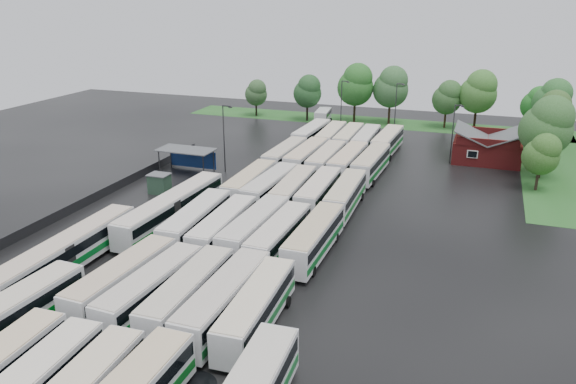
% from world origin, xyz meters
% --- Properties ---
extents(ground, '(160.00, 160.00, 0.00)m').
position_xyz_m(ground, '(0.00, 0.00, 0.00)').
color(ground, black).
rests_on(ground, ground).
extents(brick_building, '(10.07, 8.60, 5.39)m').
position_xyz_m(brick_building, '(24.00, 42.77, 1.87)').
color(brick_building, maroon).
rests_on(brick_building, ground).
extents(wash_shed, '(8.20, 4.20, 3.58)m').
position_xyz_m(wash_shed, '(-17.20, 22.02, 2.99)').
color(wash_shed, '#2D2D30').
rests_on(wash_shed, ground).
extents(utility_hut, '(2.70, 2.20, 2.62)m').
position_xyz_m(utility_hut, '(-16.20, 12.60, 1.32)').
color(utility_hut, '#233F2C').
rests_on(utility_hut, ground).
extents(grass_strip_north, '(80.00, 10.00, 0.01)m').
position_xyz_m(grass_strip_north, '(2.00, 64.80, 0.01)').
color(grass_strip_north, '#245D21').
rests_on(grass_strip_north, ground).
extents(grass_strip_east, '(10.00, 50.00, 0.01)m').
position_xyz_m(grass_strip_east, '(34.00, 42.80, 0.01)').
color(grass_strip_east, '#245D21').
rests_on(grass_strip_east, ground).
extents(west_fence, '(0.10, 50.00, 1.20)m').
position_xyz_m(west_fence, '(-22.20, 8.00, 0.60)').
color(west_fence, '#2D2D30').
rests_on(west_fence, ground).
extents(bus_r1c0, '(3.23, 12.69, 3.50)m').
position_xyz_m(bus_r1c0, '(-4.27, -12.26, 1.93)').
color(bus_r1c0, silver).
rests_on(bus_r1c0, ground).
extents(bus_r1c1, '(3.23, 12.48, 3.44)m').
position_xyz_m(bus_r1c1, '(-1.15, -12.70, 1.89)').
color(bus_r1c1, silver).
rests_on(bus_r1c1, ground).
extents(bus_r1c2, '(2.90, 12.51, 3.47)m').
position_xyz_m(bus_r1c2, '(2.10, -12.40, 1.91)').
color(bus_r1c2, silver).
rests_on(bus_r1c2, ground).
extents(bus_r1c3, '(2.77, 12.99, 3.61)m').
position_xyz_m(bus_r1c3, '(5.37, -12.41, 1.99)').
color(bus_r1c3, silver).
rests_on(bus_r1c3, ground).
extents(bus_r1c4, '(3.16, 12.43, 3.43)m').
position_xyz_m(bus_r1c4, '(8.20, -12.57, 1.89)').
color(bus_r1c4, silver).
rests_on(bus_r1c4, ground).
extents(bus_r2c0, '(3.38, 13.02, 3.59)m').
position_xyz_m(bus_r2c0, '(-4.56, 1.22, 1.97)').
color(bus_r2c0, silver).
rests_on(bus_r2c0, ground).
extents(bus_r2c1, '(3.01, 12.55, 3.47)m').
position_xyz_m(bus_r2c1, '(-1.18, 0.88, 1.91)').
color(bus_r2c1, silver).
rests_on(bus_r2c1, ground).
extents(bus_r2c2, '(3.03, 13.00, 3.60)m').
position_xyz_m(bus_r2c2, '(2.09, 1.49, 1.98)').
color(bus_r2c2, silver).
rests_on(bus_r2c2, ground).
extents(bus_r2c3, '(2.85, 12.42, 3.45)m').
position_xyz_m(bus_r2c3, '(5.03, 0.86, 1.90)').
color(bus_r2c3, silver).
rests_on(bus_r2c3, ground).
extents(bus_r2c4, '(2.80, 12.80, 3.56)m').
position_xyz_m(bus_r2c4, '(8.56, 1.42, 1.96)').
color(bus_r2c4, silver).
rests_on(bus_r2c4, ground).
extents(bus_r3c0, '(2.82, 12.57, 3.49)m').
position_xyz_m(bus_r3c0, '(-4.23, 14.87, 1.92)').
color(bus_r3c0, silver).
rests_on(bus_r3c0, ground).
extents(bus_r3c1, '(3.17, 12.65, 3.49)m').
position_xyz_m(bus_r3c1, '(-1.22, 14.45, 1.92)').
color(bus_r3c1, silver).
rests_on(bus_r3c1, ground).
extents(bus_r3c2, '(3.03, 12.43, 3.44)m').
position_xyz_m(bus_r3c2, '(1.82, 14.48, 1.89)').
color(bus_r3c2, silver).
rests_on(bus_r3c2, ground).
extents(bus_r3c3, '(2.93, 12.60, 3.49)m').
position_xyz_m(bus_r3c3, '(5.02, 14.67, 1.92)').
color(bus_r3c3, silver).
rests_on(bus_r3c3, ground).
extents(bus_r3c4, '(3.01, 12.59, 3.49)m').
position_xyz_m(bus_r3c4, '(8.39, 14.76, 1.92)').
color(bus_r3c4, silver).
rests_on(bus_r3c4, ground).
extents(bus_r4c0, '(2.94, 12.55, 3.48)m').
position_xyz_m(bus_r4c0, '(-4.43, 28.74, 1.91)').
color(bus_r4c0, silver).
rests_on(bus_r4c0, ground).
extents(bus_r4c1, '(2.98, 12.98, 3.60)m').
position_xyz_m(bus_r4c1, '(-1.10, 28.72, 1.98)').
color(bus_r4c1, silver).
rests_on(bus_r4c1, ground).
extents(bus_r4c2, '(2.72, 12.72, 3.54)m').
position_xyz_m(bus_r4c2, '(2.10, 28.23, 1.95)').
color(bus_r4c2, silver).
rests_on(bus_r4c2, ground).
extents(bus_r4c3, '(3.05, 13.00, 3.60)m').
position_xyz_m(bus_r4c3, '(5.33, 28.37, 1.98)').
color(bus_r4c3, silver).
rests_on(bus_r4c3, ground).
extents(bus_r4c4, '(3.18, 12.94, 3.58)m').
position_xyz_m(bus_r4c4, '(8.58, 28.72, 1.97)').
color(bus_r4c4, silver).
rests_on(bus_r4c4, ground).
extents(bus_r5c0, '(3.17, 12.93, 3.57)m').
position_xyz_m(bus_r5c0, '(-4.57, 42.34, 1.97)').
color(bus_r5c0, silver).
rests_on(bus_r5c0, ground).
extents(bus_r5c1, '(3.09, 12.68, 3.51)m').
position_xyz_m(bus_r5c1, '(-1.02, 41.94, 1.93)').
color(bus_r5c1, silver).
rests_on(bus_r5c1, ground).
extents(bus_r5c2, '(2.90, 12.58, 3.49)m').
position_xyz_m(bus_r5c2, '(2.06, 41.89, 1.92)').
color(bus_r5c2, silver).
rests_on(bus_r5c2, ground).
extents(bus_r5c3, '(2.86, 12.46, 3.46)m').
position_xyz_m(bus_r5c3, '(5.06, 41.75, 1.90)').
color(bus_r5c3, silver).
rests_on(bus_r5c3, ground).
extents(bus_r5c4, '(3.22, 13.02, 3.60)m').
position_xyz_m(bus_r5c4, '(8.59, 41.81, 1.98)').
color(bus_r5c4, silver).
rests_on(bus_r5c4, ground).
extents(artic_bus_west_b, '(3.33, 19.05, 3.52)m').
position_xyz_m(artic_bus_west_b, '(-9.06, 3.91, 1.95)').
color(artic_bus_west_b, silver).
rests_on(artic_bus_west_b, ground).
extents(artic_bus_west_c, '(2.82, 18.70, 3.47)m').
position_xyz_m(artic_bus_west_c, '(-12.42, -9.57, 1.92)').
color(artic_bus_west_c, silver).
rests_on(artic_bus_west_c, ground).
extents(minibus, '(3.18, 6.83, 2.88)m').
position_xyz_m(minibus, '(-7.58, 59.55, 1.60)').
color(minibus, silver).
rests_on(minibus, ground).
extents(tree_north_0, '(4.74, 4.74, 7.85)m').
position_xyz_m(tree_north_0, '(-23.14, 62.32, 5.05)').
color(tree_north_0, black).
rests_on(tree_north_0, ground).
extents(tree_north_1, '(5.74, 5.74, 9.51)m').
position_xyz_m(tree_north_1, '(-11.44, 61.58, 6.12)').
color(tree_north_1, black).
rests_on(tree_north_1, ground).
extents(tree_north_2, '(7.25, 7.25, 12.00)m').
position_xyz_m(tree_north_2, '(-1.87, 63.23, 7.72)').
color(tree_north_2, black).
rests_on(tree_north_2, ground).
extents(tree_north_3, '(7.02, 7.02, 11.63)m').
position_xyz_m(tree_north_3, '(5.03, 64.30, 7.48)').
color(tree_north_3, '#352319').
rests_on(tree_north_3, ground).
extents(tree_north_4, '(5.65, 5.65, 9.36)m').
position_xyz_m(tree_north_4, '(15.94, 64.43, 6.02)').
color(tree_north_4, '#322314').
rests_on(tree_north_4, ground).
extents(tree_north_5, '(7.02, 7.02, 11.62)m').
position_xyz_m(tree_north_5, '(21.51, 64.41, 7.48)').
color(tree_north_5, black).
rests_on(tree_north_5, ground).
extents(tree_north_6, '(5.50, 5.50, 9.10)m').
position_xyz_m(tree_north_6, '(31.88, 64.10, 5.85)').
color(tree_north_6, black).
rests_on(tree_north_6, ground).
extents(tree_east_0, '(4.77, 4.77, 7.89)m').
position_xyz_m(tree_east_0, '(30.80, 30.44, 5.08)').
color(tree_east_0, '#33251C').
rests_on(tree_east_0, ground).
extents(tree_east_1, '(7.20, 7.20, 11.93)m').
position_xyz_m(tree_east_1, '(31.49, 36.22, 7.67)').
color(tree_east_1, black).
rests_on(tree_east_1, ground).
extents(tree_east_2, '(5.42, 5.39, 8.93)m').
position_xyz_m(tree_east_2, '(31.30, 44.98, 5.74)').
color(tree_east_2, black).
rests_on(tree_east_2, ground).
extents(tree_east_3, '(6.08, 6.08, 10.07)m').
position_xyz_m(tree_east_3, '(33.60, 53.85, 6.48)').
color(tree_east_3, black).
rests_on(tree_east_3, ground).
extents(tree_east_4, '(6.62, 6.62, 10.96)m').
position_xyz_m(tree_east_4, '(34.16, 61.72, 7.05)').
color(tree_east_4, black).
rests_on(tree_east_4, ground).
extents(lamp_post_ne, '(1.40, 0.27, 9.12)m').
position_xyz_m(lamp_post_ne, '(18.87, 39.91, 5.30)').
color(lamp_post_ne, '#2D2D30').
rests_on(lamp_post_ne, ground).
extents(lamp_post_nw, '(1.53, 0.30, 9.91)m').
position_xyz_m(lamp_post_nw, '(-12.05, 24.03, 5.75)').
color(lamp_post_nw, '#2D2D30').
rests_on(lamp_post_nw, ground).
extents(lamp_post_back_w, '(1.50, 0.29, 9.75)m').
position_xyz_m(lamp_post_back_w, '(-2.27, 53.75, 5.66)').
color(lamp_post_back_w, '#2D2D30').
rests_on(lamp_post_back_w, ground).
extents(lamp_post_back_e, '(1.48, 0.29, 9.63)m').
position_xyz_m(lamp_post_back_e, '(7.67, 54.82, 5.59)').
color(lamp_post_back_e, '#2D2D30').
rests_on(lamp_post_back_e, ground).
extents(puddle_0, '(6.05, 6.05, 0.01)m').
position_xyz_m(puddle_0, '(-3.33, -17.78, 0.00)').
color(puddle_0, black).
rests_on(puddle_0, ground).
extents(puddle_2, '(7.23, 7.23, 0.01)m').
position_xyz_m(puddle_2, '(-5.22, 1.69, 0.00)').
color(puddle_2, black).
rests_on(puddle_2, ground).
extents(puddle_3, '(3.21, 3.21, 0.01)m').
position_xyz_m(puddle_3, '(3.28, -4.69, 0.00)').
color(puddle_3, black).
rests_on(puddle_3, ground).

